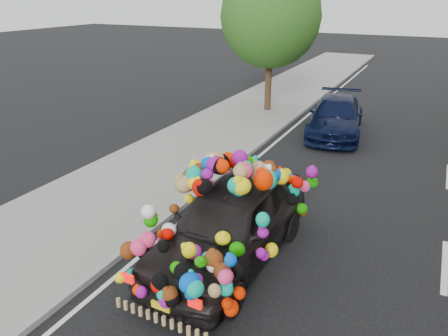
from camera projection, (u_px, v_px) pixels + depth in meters
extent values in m
plane|color=black|center=(273.00, 226.00, 10.07)|extent=(100.00, 100.00, 0.00)
cube|color=gray|center=(124.00, 189.00, 11.82)|extent=(4.00, 60.00, 0.12)
cube|color=gray|center=(185.00, 203.00, 11.01)|extent=(0.15, 60.00, 0.13)
cylinder|color=#332114|center=(268.00, 82.00, 19.01)|extent=(0.28, 0.28, 2.73)
sphere|color=#234C14|center=(271.00, 17.00, 18.00)|extent=(4.20, 4.20, 4.20)
imported|color=black|center=(230.00, 223.00, 8.58)|extent=(2.02, 4.69, 1.58)
cube|color=red|center=(128.00, 278.00, 6.96)|extent=(0.22, 0.07, 0.14)
cube|color=red|center=(195.00, 303.00, 6.40)|extent=(0.22, 0.07, 0.14)
cube|color=yellow|center=(161.00, 306.00, 6.79)|extent=(0.34, 0.05, 0.12)
imported|color=black|center=(336.00, 116.00, 16.32)|extent=(2.55, 4.85, 1.34)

